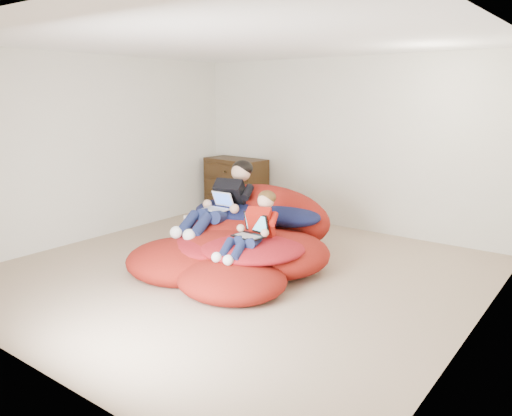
{
  "coord_description": "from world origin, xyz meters",
  "views": [
    {
      "loc": [
        3.36,
        -4.18,
        1.97
      ],
      "look_at": [
        0.04,
        0.27,
        0.7
      ],
      "focal_mm": 35.0,
      "sensor_mm": 36.0,
      "label": 1
    }
  ],
  "objects_px": {
    "laptop_white": "(219,205)",
    "laptop_black": "(252,230)",
    "dresser": "(236,186)",
    "beanbag_pile": "(241,241)",
    "older_boy": "(225,198)",
    "younger_boy": "(254,225)"
  },
  "relations": [
    {
      "from": "dresser",
      "to": "beanbag_pile",
      "type": "relative_size",
      "value": 0.43
    },
    {
      "from": "laptop_black",
      "to": "dresser",
      "type": "bearing_deg",
      "value": 132.18
    },
    {
      "from": "older_boy",
      "to": "laptop_white",
      "type": "relative_size",
      "value": 4.39
    },
    {
      "from": "younger_boy",
      "to": "laptop_white",
      "type": "distance_m",
      "value": 0.96
    },
    {
      "from": "younger_boy",
      "to": "laptop_white",
      "type": "xyz_separation_m",
      "value": [
        -0.86,
        0.41,
        0.03
      ]
    },
    {
      "from": "beanbag_pile",
      "to": "laptop_white",
      "type": "height_order",
      "value": "beanbag_pile"
    },
    {
      "from": "older_boy",
      "to": "younger_boy",
      "type": "bearing_deg",
      "value": -31.7
    },
    {
      "from": "laptop_black",
      "to": "beanbag_pile",
      "type": "bearing_deg",
      "value": 139.51
    },
    {
      "from": "dresser",
      "to": "laptop_white",
      "type": "relative_size",
      "value": 3.56
    },
    {
      "from": "dresser",
      "to": "beanbag_pile",
      "type": "distance_m",
      "value": 2.54
    },
    {
      "from": "younger_boy",
      "to": "older_boy",
      "type": "bearing_deg",
      "value": 148.3
    },
    {
      "from": "laptop_white",
      "to": "laptop_black",
      "type": "relative_size",
      "value": 0.88
    },
    {
      "from": "beanbag_pile",
      "to": "laptop_black",
      "type": "xyz_separation_m",
      "value": [
        0.47,
        -0.4,
        0.3
      ]
    },
    {
      "from": "older_boy",
      "to": "laptop_white",
      "type": "distance_m",
      "value": 0.14
    },
    {
      "from": "beanbag_pile",
      "to": "laptop_white",
      "type": "xyz_separation_m",
      "value": [
        -0.4,
        0.06,
        0.38
      ]
    },
    {
      "from": "laptop_white",
      "to": "laptop_black",
      "type": "distance_m",
      "value": 0.98
    },
    {
      "from": "dresser",
      "to": "younger_boy",
      "type": "bearing_deg",
      "value": -47.26
    },
    {
      "from": "older_boy",
      "to": "laptop_black",
      "type": "height_order",
      "value": "older_boy"
    },
    {
      "from": "dresser",
      "to": "laptop_black",
      "type": "relative_size",
      "value": 3.13
    },
    {
      "from": "beanbag_pile",
      "to": "younger_boy",
      "type": "xyz_separation_m",
      "value": [
        0.47,
        -0.35,
        0.35
      ]
    },
    {
      "from": "beanbag_pile",
      "to": "laptop_black",
      "type": "distance_m",
      "value": 0.68
    },
    {
      "from": "beanbag_pile",
      "to": "younger_boy",
      "type": "distance_m",
      "value": 0.68
    }
  ]
}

